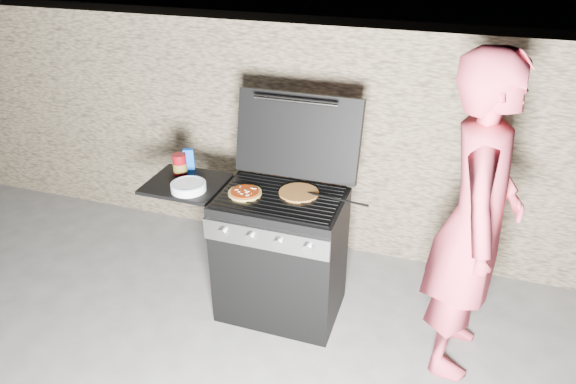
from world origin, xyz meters
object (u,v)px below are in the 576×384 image
(pizza_topped, at_px, (245,192))
(sauce_jar, at_px, (180,164))
(person, at_px, (475,223))
(gas_grill, at_px, (247,249))

(pizza_topped, relative_size, sauce_jar, 1.50)
(sauce_jar, distance_m, person, 1.93)
(gas_grill, relative_size, person, 0.69)
(sauce_jar, relative_size, person, 0.07)
(gas_grill, relative_size, sauce_jar, 9.40)
(pizza_topped, height_order, person, person)
(pizza_topped, relative_size, person, 0.11)
(gas_grill, distance_m, sauce_jar, 0.74)
(gas_grill, bearing_deg, sauce_jar, 168.73)
(sauce_jar, bearing_deg, person, -4.43)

